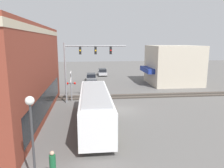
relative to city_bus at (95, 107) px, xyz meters
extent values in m
plane|color=#605E5B|center=(4.14, -2.80, -1.73)|extent=(120.00, 120.00, 0.00)
cube|color=beige|center=(2.65, 4.85, 6.71)|extent=(19.67, 0.36, 0.50)
cube|color=black|center=(2.65, 4.75, -0.03)|extent=(16.35, 0.12, 2.20)
cube|color=beige|center=(18.33, -14.46, 1.65)|extent=(8.24, 8.32, 6.77)
cube|color=navy|center=(18.33, -9.75, 0.87)|extent=(5.77, 1.20, 0.80)
cube|color=white|center=(0.01, 0.00, -0.01)|extent=(11.70, 2.55, 2.59)
cube|color=black|center=(0.01, 0.00, 0.37)|extent=(11.47, 2.59, 1.09)
cube|color=gold|center=(0.01, 0.00, -1.14)|extent=(11.47, 2.58, 0.24)
cube|color=#A5A8AA|center=(0.01, 0.00, 1.34)|extent=(9.95, 2.17, 0.12)
cylinder|color=black|center=(3.66, 0.00, -1.23)|extent=(1.00, 2.57, 1.00)
cylinder|color=black|center=(-4.04, 0.00, -1.23)|extent=(1.00, 2.57, 1.00)
cylinder|color=gray|center=(7.71, 3.27, 1.94)|extent=(0.20, 0.20, 7.35)
cylinder|color=gray|center=(7.71, -0.38, 5.22)|extent=(0.16, 7.31, 0.16)
cube|color=black|center=(7.71, 1.44, 4.67)|extent=(0.30, 0.27, 0.90)
sphere|color=yellow|center=(7.55, 1.44, 4.67)|extent=(0.20, 0.20, 0.20)
cube|color=black|center=(7.71, -0.38, 4.67)|extent=(0.30, 0.27, 0.90)
sphere|color=yellow|center=(7.55, -0.38, 4.67)|extent=(0.20, 0.20, 0.20)
cube|color=black|center=(7.71, -2.21, 4.67)|extent=(0.30, 0.27, 0.90)
sphere|color=red|center=(7.55, -2.21, 4.67)|extent=(0.20, 0.20, 0.20)
cylinder|color=gray|center=(8.56, 2.71, 0.07)|extent=(0.14, 0.14, 3.60)
cube|color=white|center=(8.56, 2.71, 1.37)|extent=(1.41, 0.06, 1.41)
cube|color=white|center=(8.56, 2.71, 1.37)|extent=(1.41, 0.06, 1.41)
cylinder|color=#38383A|center=(8.56, 2.71, 0.57)|extent=(0.08, 0.90, 0.08)
sphere|color=red|center=(8.51, 2.26, 0.57)|extent=(0.28, 0.28, 0.28)
sphere|color=red|center=(8.51, 3.16, 0.57)|extent=(0.28, 0.28, 0.28)
cylinder|color=#38383A|center=(-8.48, 3.31, 0.52)|extent=(0.12, 0.12, 4.51)
sphere|color=white|center=(-8.48, 3.31, 2.99)|extent=(0.44, 0.44, 0.44)
cube|color=#332D28|center=(10.14, -2.80, -1.72)|extent=(2.60, 60.00, 0.03)
cube|color=#6B6056|center=(9.42, -2.80, -1.66)|extent=(0.07, 60.00, 0.15)
cube|color=#6B6056|center=(10.85, -2.80, -1.66)|extent=(0.07, 60.00, 0.15)
cube|color=navy|center=(15.38, 0.00, -1.22)|extent=(4.27, 1.80, 0.51)
cube|color=black|center=(15.17, 0.00, -0.65)|extent=(2.35, 1.62, 0.63)
cylinder|color=black|center=(16.71, 0.00, -1.41)|extent=(0.64, 1.82, 0.64)
cylinder|color=black|center=(14.06, 0.00, -1.41)|extent=(0.64, 1.82, 0.64)
cube|color=slate|center=(22.91, 0.00, -1.21)|extent=(4.59, 1.80, 0.54)
cube|color=black|center=(22.68, 0.00, -0.61)|extent=(2.53, 1.62, 0.65)
cylinder|color=black|center=(24.33, 0.00, -1.41)|extent=(0.64, 1.82, 0.64)
cylinder|color=black|center=(21.48, 0.00, -1.41)|extent=(0.64, 1.82, 0.64)
cube|color=#B7B7BC|center=(29.71, -2.60, -1.19)|extent=(4.74, 1.80, 0.58)
cube|color=black|center=(29.47, -2.60, -0.56)|extent=(2.61, 1.62, 0.68)
cylinder|color=black|center=(31.18, -2.60, -1.41)|extent=(0.64, 1.82, 0.64)
cylinder|color=black|center=(28.24, -2.60, -1.41)|extent=(0.64, 1.82, 0.64)
cylinder|color=#195933|center=(-7.96, 2.52, -0.51)|extent=(0.34, 0.34, 0.72)
sphere|color=tan|center=(-7.96, 2.52, -0.03)|extent=(0.23, 0.23, 0.23)
cylinder|color=#473828|center=(0.35, -1.79, -1.34)|extent=(0.28, 0.28, 0.79)
cylinder|color=#4C4C51|center=(0.35, -1.79, -0.61)|extent=(0.34, 0.34, 0.66)
sphere|color=tan|center=(0.35, -1.79, -0.17)|extent=(0.21, 0.21, 0.21)
camera|label=1|loc=(-18.79, 0.53, 5.74)|focal=35.00mm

